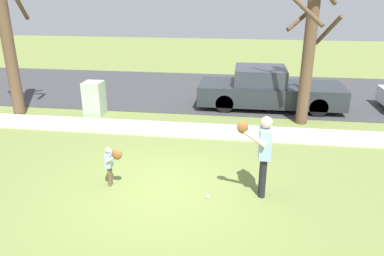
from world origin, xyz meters
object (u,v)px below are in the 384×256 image
Objects in this scene: person_child at (112,160)px; baseball at (208,197)px; street_tree_far at (5,27)px; parked_pickup_dark at (268,90)px; street_tree_near at (309,48)px; utility_cabinet at (94,98)px; person_adult at (263,148)px.

baseball is (2.12, -0.21, -0.60)m from person_child.
parked_pickup_dark is at bearing 13.37° from street_tree_far.
street_tree_far reaches higher than parked_pickup_dark.
person_child is 0.21× the size of street_tree_near.
baseball is 0.01× the size of street_tree_far.
street_tree_far is at bearing -173.30° from utility_cabinet.
person_adult is 9.53m from street_tree_far.
utility_cabinet is at bearing -41.15° from person_adult.
person_adult reaches higher than person_child.
baseball is 0.06× the size of utility_cabinet.
street_tree_far is (-8.25, 4.38, 1.91)m from person_adult.
person_adult is 0.31× the size of street_tree_far.
person_child is 0.17× the size of street_tree_far.
person_child is 0.82× the size of utility_cabinet.
baseball is at bearing -116.72° from street_tree_near.
person_child reaches higher than baseball.
person_adult is 23.83× the size of baseball.
person_adult is at bearing 15.26° from baseball.
utility_cabinet is 0.21× the size of street_tree_far.
street_tree_near is at bearing -57.17° from parked_pickup_dark.
person_child is at bearing -119.25° from parked_pickup_dark.
person_adult is 1.50× the size of utility_cabinet.
baseball is at bearing 14.28° from person_adult.
person_adult is at bearing -40.16° from utility_cabinet.
street_tree_far reaches higher than baseball.
street_tree_near is (2.58, 5.12, 2.41)m from baseball.
baseball is 6.22m from street_tree_near.
street_tree_near is 0.88× the size of parked_pickup_dark.
parked_pickup_dark is at bearing 59.76° from person_child.
utility_cabinet is at bearing -178.94° from street_tree_near.
person_child is at bearing 0.49° from person_adult.
person_adult is at bearing -27.96° from street_tree_far.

